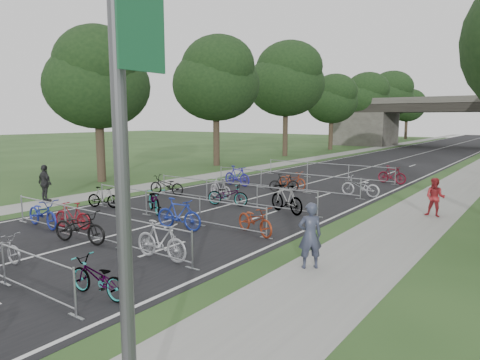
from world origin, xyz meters
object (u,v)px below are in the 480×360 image
object	(u,v)px
pedestrian_b	(435,198)
overpass_bridge	(445,123)
lamppost	(121,107)
pedestrian_c	(45,184)
pedestrian_a	(310,236)

from	to	relation	value
pedestrian_b	overpass_bridge	bearing A→B (deg)	102.53
lamppost	pedestrian_c	size ratio (longest dim) A/B	4.40
overpass_bridge	pedestrian_c	distance (m)	55.59
pedestrian_a	pedestrian_c	xyz separation A→B (m)	(-15.02, 0.84, 0.00)
pedestrian_a	pedestrian_b	world-z (taller)	pedestrian_a
overpass_bridge	pedestrian_b	distance (m)	47.88
lamppost	pedestrian_b	xyz separation A→B (m)	(0.25, 15.97, -3.45)
pedestrian_a	pedestrian_c	size ratio (longest dim) A/B	1.00
pedestrian_a	pedestrian_b	xyz separation A→B (m)	(1.40, 8.79, -0.10)
lamppost	pedestrian_a	distance (m)	8.01
pedestrian_b	lamppost	bearing A→B (deg)	-88.71
pedestrian_a	pedestrian_c	world-z (taller)	pedestrian_c
overpass_bridge	pedestrian_b	world-z (taller)	overpass_bridge
pedestrian_a	overpass_bridge	bearing A→B (deg)	-125.86
lamppost	pedestrian_c	xyz separation A→B (m)	(-16.16, 8.03, -3.35)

